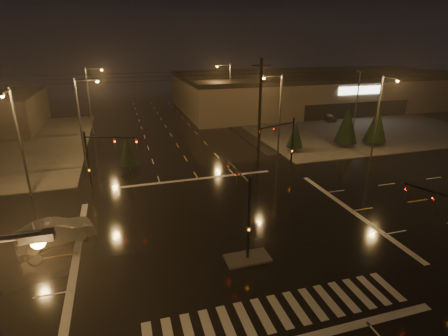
# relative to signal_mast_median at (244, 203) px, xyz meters

# --- Properties ---
(ground) EXTENTS (140.00, 140.00, 0.00)m
(ground) POSITION_rel_signal_mast_median_xyz_m (-0.00, 3.07, -3.75)
(ground) COLOR black
(ground) RESTS_ON ground
(sidewalk_ne) EXTENTS (36.00, 36.00, 0.12)m
(sidewalk_ne) POSITION_rel_signal_mast_median_xyz_m (30.00, 33.07, -3.69)
(sidewalk_ne) COLOR #403D39
(sidewalk_ne) RESTS_ON ground
(median_island) EXTENTS (3.00, 1.60, 0.15)m
(median_island) POSITION_rel_signal_mast_median_xyz_m (-0.00, -0.93, -3.68)
(median_island) COLOR #403D39
(median_island) RESTS_ON ground
(crosswalk) EXTENTS (15.00, 2.60, 0.01)m
(crosswalk) POSITION_rel_signal_mast_median_xyz_m (-0.00, -5.93, -3.75)
(crosswalk) COLOR beige
(crosswalk) RESTS_ON ground
(stop_bar_far) EXTENTS (16.00, 0.50, 0.01)m
(stop_bar_far) POSITION_rel_signal_mast_median_xyz_m (-0.00, 14.07, -3.75)
(stop_bar_far) COLOR beige
(stop_bar_far) RESTS_ON ground
(parking_lot) EXTENTS (50.00, 24.00, 0.08)m
(parking_lot) POSITION_rel_signal_mast_median_xyz_m (35.00, 31.07, -3.71)
(parking_lot) COLOR black
(parking_lot) RESTS_ON ground
(retail_building) EXTENTS (60.20, 28.30, 7.20)m
(retail_building) POSITION_rel_signal_mast_median_xyz_m (35.00, 49.06, 0.09)
(retail_building) COLOR brown
(retail_building) RESTS_ON ground
(signal_mast_median) EXTENTS (0.25, 4.59, 6.00)m
(signal_mast_median) POSITION_rel_signal_mast_median_xyz_m (0.00, 0.00, 0.00)
(signal_mast_median) COLOR black
(signal_mast_median) RESTS_ON ground
(signal_mast_ne) EXTENTS (4.84, 1.86, 6.00)m
(signal_mast_ne) POSITION_rel_signal_mast_median_xyz_m (9.50, 13.21, 0.04)
(signal_mast_ne) COLOR black
(signal_mast_ne) RESTS_ON ground
(signal_mast_nw) EXTENTS (4.84, 1.86, 6.00)m
(signal_mast_nw) POSITION_rel_signal_mast_median_xyz_m (-9.50, 13.21, 0.04)
(signal_mast_nw) COLOR black
(signal_mast_nw) RESTS_ON ground
(streetlight_1) EXTENTS (2.77, 0.32, 10.00)m
(streetlight_1) POSITION_rel_signal_mast_median_xyz_m (-11.18, 21.07, 2.05)
(streetlight_1) COLOR #38383A
(streetlight_1) RESTS_ON ground
(streetlight_2) EXTENTS (2.77, 0.32, 10.00)m
(streetlight_2) POSITION_rel_signal_mast_median_xyz_m (-11.18, 37.07, 2.05)
(streetlight_2) COLOR #38383A
(streetlight_2) RESTS_ON ground
(streetlight_3) EXTENTS (2.77, 0.32, 10.00)m
(streetlight_3) POSITION_rel_signal_mast_median_xyz_m (11.18, 19.07, 2.05)
(streetlight_3) COLOR #38383A
(streetlight_3) RESTS_ON ground
(streetlight_4) EXTENTS (2.77, 0.32, 10.00)m
(streetlight_4) POSITION_rel_signal_mast_median_xyz_m (11.18, 39.07, 2.05)
(streetlight_4) COLOR #38383A
(streetlight_4) RESTS_ON ground
(streetlight_5) EXTENTS (0.32, 2.77, 10.00)m
(streetlight_5) POSITION_rel_signal_mast_median_xyz_m (-16.00, 14.26, 2.05)
(streetlight_5) COLOR #38383A
(streetlight_5) RESTS_ON ground
(streetlight_6) EXTENTS (0.32, 2.77, 10.00)m
(streetlight_6) POSITION_rel_signal_mast_median_xyz_m (22.00, 14.26, 2.05)
(streetlight_6) COLOR #38383A
(streetlight_6) RESTS_ON ground
(utility_pole_1) EXTENTS (2.20, 0.32, 12.00)m
(utility_pole_1) POSITION_rel_signal_mast_median_xyz_m (8.00, 17.07, 2.38)
(utility_pole_1) COLOR black
(utility_pole_1) RESTS_ON ground
(conifer_0) EXTENTS (2.12, 2.12, 4.02)m
(conifer_0) POSITION_rel_signal_mast_median_xyz_m (14.13, 19.67, -1.40)
(conifer_0) COLOR black
(conifer_0) RESTS_ON ground
(conifer_1) EXTENTS (3.07, 3.07, 5.50)m
(conifer_1) POSITION_rel_signal_mast_median_xyz_m (21.89, 19.85, -0.66)
(conifer_1) COLOR black
(conifer_1) RESTS_ON ground
(conifer_2) EXTENTS (2.99, 2.99, 5.37)m
(conifer_2) POSITION_rel_signal_mast_median_xyz_m (25.99, 19.05, -0.72)
(conifer_2) COLOR black
(conifer_2) RESTS_ON ground
(conifer_3) EXTENTS (2.12, 2.12, 4.01)m
(conifer_3) POSITION_rel_signal_mast_median_xyz_m (-6.75, 18.99, -1.40)
(conifer_3) COLOR black
(conifer_3) RESTS_ON ground
(car_parked) EXTENTS (2.01, 4.41, 1.47)m
(car_parked) POSITION_rel_signal_mast_median_xyz_m (28.77, 34.97, -3.02)
(car_parked) COLOR black
(car_parked) RESTS_ON ground
(car_crossing) EXTENTS (5.52, 3.36, 1.72)m
(car_crossing) POSITION_rel_signal_mast_median_xyz_m (-12.50, 4.97, -2.89)
(car_crossing) COLOR #585A60
(car_crossing) RESTS_ON ground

